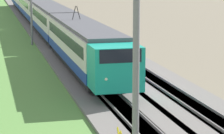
# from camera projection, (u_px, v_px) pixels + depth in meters

# --- Properties ---
(ballast_main) EXTENTS (240.00, 4.40, 0.30)m
(ballast_main) POSITION_uv_depth(u_px,v_px,m) (49.00, 36.00, 60.85)
(ballast_main) COLOR slate
(ballast_main) RESTS_ON ground
(ballast_adjacent) EXTENTS (240.00, 4.40, 0.30)m
(ballast_adjacent) POSITION_uv_depth(u_px,v_px,m) (83.00, 35.00, 61.77)
(ballast_adjacent) COLOR slate
(ballast_adjacent) RESTS_ON ground
(track_main) EXTENTS (240.00, 1.57, 0.45)m
(track_main) POSITION_uv_depth(u_px,v_px,m) (49.00, 36.00, 60.85)
(track_main) COLOR #4C4238
(track_main) RESTS_ON ground
(track_adjacent) EXTENTS (240.00, 1.57, 0.45)m
(track_adjacent) POSITION_uv_depth(u_px,v_px,m) (83.00, 35.00, 61.77)
(track_adjacent) COLOR #4C4238
(track_adjacent) RESTS_ON ground
(passenger_train) EXTENTS (84.06, 2.99, 4.87)m
(passenger_train) POSITION_uv_depth(u_px,v_px,m) (40.00, 11.00, 69.47)
(passenger_train) COLOR #19A88E
(passenger_train) RESTS_ON ground
(catenary_mast_near) EXTENTS (0.22, 2.56, 8.55)m
(catenary_mast_near) POSITION_uv_depth(u_px,v_px,m) (138.00, 77.00, 16.89)
(catenary_mast_near) COLOR slate
(catenary_mast_near) RESTS_ON ground
(catenary_mast_mid) EXTENTS (0.22, 2.56, 7.90)m
(catenary_mast_mid) POSITION_uv_depth(u_px,v_px,m) (32.00, 6.00, 53.23)
(catenary_mast_mid) COLOR slate
(catenary_mast_mid) RESTS_ON ground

